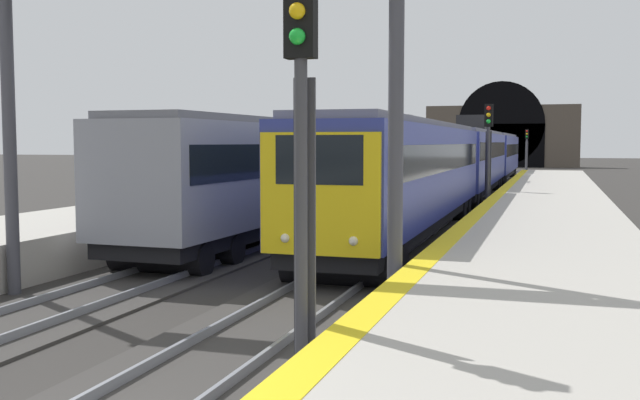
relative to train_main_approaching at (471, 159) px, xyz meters
name	(u,v)px	position (x,y,z in m)	size (l,w,h in m)	color
platform_right_edge_strip	(279,392)	(-38.60, -2.47, -1.21)	(112.00, 0.50, 0.01)	yellow
train_main_approaching	(471,159)	(0.00, 0.00, 0.00)	(59.60, 2.87, 4.92)	navy
train_adjacent_platform	(355,162)	(-10.16, 4.42, 0.04)	(38.93, 3.38, 4.96)	gray
railway_signal_near	(301,148)	(-36.04, -1.81, 0.95)	(0.39, 0.38, 5.37)	#38383D
railway_signal_mid	(488,147)	(-9.51, -1.81, 0.78)	(0.39, 0.38, 5.08)	#38383D
railway_signal_far	(527,146)	(38.66, -1.81, 0.58)	(0.39, 0.38, 4.72)	#4C4C54
overhead_signal_gantry	(184,31)	(-31.45, 2.21, 3.19)	(0.70, 8.74, 7.27)	#3F3F47
tunnel_portal	(502,136)	(58.50, 2.21, 1.87)	(3.10, 20.18, 11.44)	#51473D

